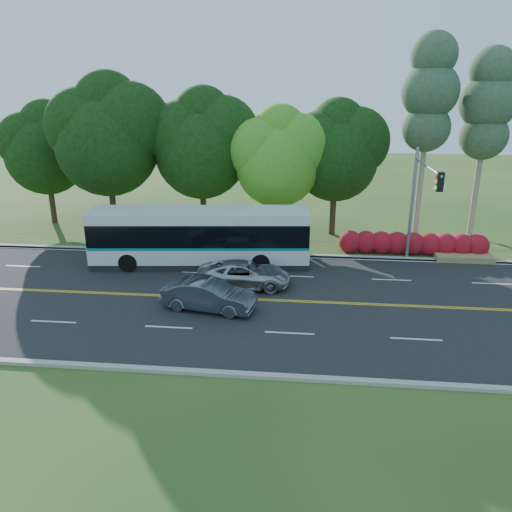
# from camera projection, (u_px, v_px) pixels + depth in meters

# --- Properties ---
(ground) EXTENTS (120.00, 120.00, 0.00)m
(ground) POSITION_uv_depth(u_px,v_px,m) (302.00, 302.00, 25.41)
(ground) COLOR #284617
(ground) RESTS_ON ground
(road) EXTENTS (60.00, 14.00, 0.02)m
(road) POSITION_uv_depth(u_px,v_px,m) (302.00, 302.00, 25.41)
(road) COLOR black
(road) RESTS_ON ground
(curb_north) EXTENTS (60.00, 0.30, 0.15)m
(curb_north) POSITION_uv_depth(u_px,v_px,m) (304.00, 255.00, 32.12)
(curb_north) COLOR #A7A096
(curb_north) RESTS_ON ground
(curb_south) EXTENTS (60.00, 0.30, 0.15)m
(curb_south) POSITION_uv_depth(u_px,v_px,m) (299.00, 378.00, 18.66)
(curb_south) COLOR #A7A096
(curb_south) RESTS_ON ground
(grass_verge) EXTENTS (60.00, 4.00, 0.10)m
(grass_verge) POSITION_uv_depth(u_px,v_px,m) (304.00, 247.00, 33.86)
(grass_verge) COLOR #284617
(grass_verge) RESTS_ON ground
(lane_markings) EXTENTS (57.60, 13.82, 0.00)m
(lane_markings) POSITION_uv_depth(u_px,v_px,m) (300.00, 301.00, 25.42)
(lane_markings) COLOR gold
(lane_markings) RESTS_ON road
(tree_row) EXTENTS (44.70, 9.10, 13.84)m
(tree_row) POSITION_uv_depth(u_px,v_px,m) (234.00, 141.00, 35.14)
(tree_row) COLOR #312416
(tree_row) RESTS_ON ground
(bougainvillea_hedge) EXTENTS (9.50, 2.25, 1.50)m
(bougainvillea_hedge) POSITION_uv_depth(u_px,v_px,m) (416.00, 245.00, 32.16)
(bougainvillea_hedge) COLOR #A00D1A
(bougainvillea_hedge) RESTS_ON ground
(traffic_signal) EXTENTS (0.42, 6.10, 7.00)m
(traffic_signal) POSITION_uv_depth(u_px,v_px,m) (420.00, 193.00, 28.35)
(traffic_signal) COLOR gray
(traffic_signal) RESTS_ON ground
(transit_bus) EXTENTS (13.24, 4.13, 3.41)m
(transit_bus) POSITION_uv_depth(u_px,v_px,m) (200.00, 238.00, 30.17)
(transit_bus) COLOR silver
(transit_bus) RESTS_ON road
(sedan) EXTENTS (4.76, 2.37, 1.50)m
(sedan) POSITION_uv_depth(u_px,v_px,m) (209.00, 295.00, 24.28)
(sedan) COLOR #565A68
(sedan) RESTS_ON road
(suv) EXTENTS (5.21, 2.71, 1.40)m
(suv) POSITION_uv_depth(u_px,v_px,m) (244.00, 274.00, 27.08)
(suv) COLOR #B2B5B7
(suv) RESTS_ON road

